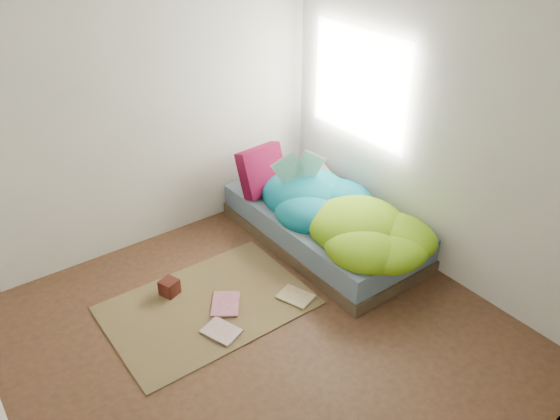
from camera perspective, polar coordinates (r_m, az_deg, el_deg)
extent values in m
cube|color=#402618|center=(4.29, -1.96, -13.11)|extent=(3.50, 3.50, 0.00)
cube|color=silver|center=(4.92, -14.14, 10.17)|extent=(3.50, 0.04, 2.60)
cube|color=silver|center=(2.54, 21.38, -13.52)|extent=(3.50, 0.04, 2.60)
cube|color=silver|center=(4.62, 16.07, 8.47)|extent=(0.04, 3.50, 2.60)
cube|color=white|center=(5.12, 8.24, 12.81)|extent=(0.01, 1.00, 1.20)
cube|color=#3C2E21|center=(5.28, 4.45, -2.64)|extent=(1.00, 2.00, 0.12)
cube|color=slate|center=(5.19, 4.53, -1.08)|extent=(0.98, 1.96, 0.22)
cube|color=brown|center=(4.58, -7.52, -9.86)|extent=(1.60, 1.10, 0.01)
cube|color=beige|center=(5.61, 2.16, 3.72)|extent=(0.62, 0.45, 0.13)
cube|color=#480419|center=(5.32, -1.90, 4.16)|extent=(0.47, 0.18, 0.46)
cube|color=black|center=(4.70, -11.48, -7.90)|extent=(0.17, 0.17, 0.13)
imported|color=beige|center=(4.27, -7.04, -13.25)|extent=(0.28, 0.33, 0.02)
imported|color=pink|center=(4.55, -7.17, -9.76)|extent=(0.36, 0.38, 0.03)
imported|color=tan|center=(4.53, 0.94, -9.75)|extent=(0.29, 0.33, 0.02)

